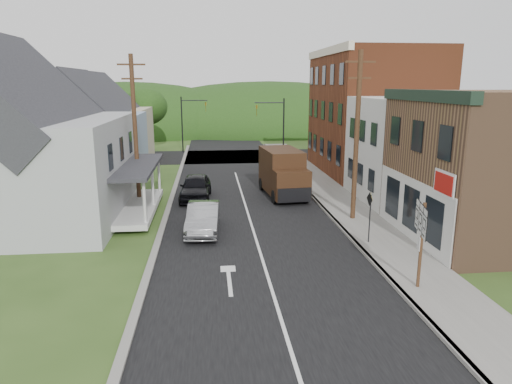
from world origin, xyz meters
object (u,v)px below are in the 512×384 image
object	(u,v)px
silver_sedan	(203,218)
dark_sedan	(196,187)
delivery_van	(283,173)
route_sign_cluster	(421,233)
warning_sign	(370,210)

from	to	relation	value
silver_sedan	dark_sedan	bearing A→B (deg)	97.79
delivery_van	route_sign_cluster	world-z (taller)	route_sign_cluster
silver_sedan	delivery_van	bearing A→B (deg)	57.28
delivery_van	dark_sedan	bearing A→B (deg)	177.58
route_sign_cluster	dark_sedan	bearing A→B (deg)	134.14
warning_sign	silver_sedan	bearing A→B (deg)	157.91
dark_sedan	delivery_van	size ratio (longest dim) A/B	0.82
dark_sedan	route_sign_cluster	bearing A→B (deg)	-57.10
delivery_van	route_sign_cluster	bearing A→B (deg)	-85.64
route_sign_cluster	silver_sedan	bearing A→B (deg)	150.06
silver_sedan	delivery_van	size ratio (longest dim) A/B	0.78
dark_sedan	warning_sign	bearing A→B (deg)	-46.54
dark_sedan	delivery_van	xyz separation A→B (m)	(5.76, 0.30, 0.76)
delivery_van	route_sign_cluster	distance (m)	14.93
delivery_van	warning_sign	bearing A→B (deg)	-81.68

